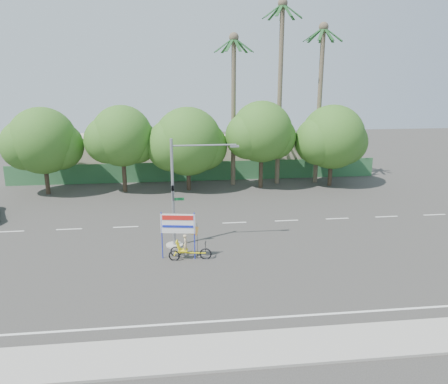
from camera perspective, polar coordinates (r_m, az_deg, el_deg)
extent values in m
plane|color=#33302D|center=(25.19, -0.61, -10.22)|extent=(120.00, 120.00, 0.00)
cube|color=gray|center=(18.72, 2.02, -19.93)|extent=(50.00, 2.40, 0.12)
cube|color=#336B3D|center=(45.25, -3.55, 2.72)|extent=(38.00, 0.08, 2.00)
cube|color=beige|center=(49.98, -15.43, 4.57)|extent=(12.00, 8.00, 4.00)
cube|color=beige|center=(50.52, 5.26, 4.94)|extent=(14.00, 8.00, 3.60)
cylinder|color=#473828|center=(43.19, -22.17, 2.02)|extent=(0.40, 0.40, 3.52)
sphere|color=#245F1C|center=(42.63, -22.60, 6.21)|extent=(6.00, 6.00, 6.00)
sphere|color=#245F1C|center=(42.65, -20.67, 5.64)|extent=(4.32, 4.32, 4.32)
sphere|color=#245F1C|center=(42.82, -24.39, 5.62)|extent=(4.56, 4.56, 4.56)
cylinder|color=#473828|center=(41.83, -12.91, 2.53)|extent=(0.40, 0.40, 3.74)
sphere|color=#245F1C|center=(41.23, -13.19, 7.14)|extent=(5.60, 5.60, 5.60)
sphere|color=#245F1C|center=(41.49, -11.36, 6.46)|extent=(4.03, 4.03, 4.03)
sphere|color=#245F1C|center=(41.20, -14.95, 6.54)|extent=(4.26, 4.26, 4.26)
cylinder|color=#473828|center=(41.65, -4.66, 2.51)|extent=(0.40, 0.40, 3.30)
sphere|color=#245F1C|center=(41.09, -4.75, 6.59)|extent=(6.40, 6.40, 6.40)
sphere|color=#245F1C|center=(41.55, -2.75, 5.99)|extent=(4.61, 4.61, 4.61)
sphere|color=#245F1C|center=(40.87, -6.75, 6.06)|extent=(4.86, 4.86, 4.86)
cylinder|color=#473828|center=(42.41, 4.84, 3.13)|extent=(0.40, 0.40, 3.87)
sphere|color=#245F1C|center=(41.81, 4.95, 7.85)|extent=(5.80, 5.80, 5.80)
sphere|color=#245F1C|center=(42.46, 6.59, 7.09)|extent=(4.18, 4.18, 4.18)
sphere|color=#245F1C|center=(41.37, 3.22, 7.31)|extent=(4.41, 4.41, 4.41)
cylinder|color=#473828|center=(44.38, 13.74, 3.00)|extent=(0.40, 0.40, 3.43)
sphere|color=#245F1C|center=(43.84, 14.00, 6.99)|extent=(6.20, 6.20, 6.20)
sphere|color=#245F1C|center=(44.70, 15.50, 6.33)|extent=(4.46, 4.46, 4.46)
sphere|color=#245F1C|center=(43.18, 12.34, 6.55)|extent=(4.71, 4.71, 4.71)
cylinder|color=#70604C|center=(43.43, 7.28, 12.10)|extent=(0.44, 0.44, 17.00)
sphere|color=#70604C|center=(43.79, 7.69, 23.27)|extent=(0.90, 0.90, 0.90)
cube|color=#1C4C21|center=(43.94, 8.94, 22.33)|extent=(1.91, 0.28, 1.36)
cube|color=#1C4C21|center=(44.47, 8.42, 22.26)|extent=(1.65, 1.44, 1.36)
cube|color=#1C4C21|center=(44.64, 7.56, 22.27)|extent=(0.61, 1.93, 1.36)
cube|color=#1C4C21|center=(44.39, 6.74, 22.33)|extent=(1.20, 1.80, 1.36)
cube|color=#1C4C21|center=(43.82, 6.33, 22.44)|extent=(1.89, 0.92, 1.36)
cube|color=#1C4C21|center=(43.19, 6.54, 22.53)|extent=(1.89, 0.92, 1.36)
cube|color=#1C4C21|center=(42.81, 7.28, 22.58)|extent=(1.20, 1.80, 1.36)
cube|color=#1C4C21|center=(42.85, 8.21, 22.54)|extent=(0.61, 1.93, 1.36)
cube|color=#1C4C21|center=(43.30, 8.87, 22.44)|extent=(1.65, 1.44, 1.36)
cylinder|color=#70604C|center=(44.62, 12.32, 10.67)|extent=(0.44, 0.44, 15.00)
sphere|color=#70604C|center=(44.69, 12.90, 20.29)|extent=(0.90, 0.90, 0.90)
cube|color=#1C4C21|center=(44.94, 14.04, 19.35)|extent=(1.91, 0.28, 1.36)
cube|color=#1C4C21|center=(45.44, 13.49, 19.33)|extent=(1.65, 1.44, 1.36)
cube|color=#1C4C21|center=(45.56, 12.64, 19.37)|extent=(0.61, 1.93, 1.36)
cube|color=#1C4C21|center=(45.25, 11.89, 19.44)|extent=(1.20, 1.80, 1.36)
cube|color=#1C4C21|center=(44.66, 11.56, 19.52)|extent=(1.89, 0.92, 1.36)
cube|color=#1C4C21|center=(44.05, 11.84, 19.56)|extent=(1.89, 0.92, 1.36)
cube|color=#1C4C21|center=(43.71, 12.60, 19.56)|extent=(1.20, 1.80, 1.36)
cube|color=#1C4C21|center=(43.81, 13.48, 19.50)|extent=(0.61, 1.93, 1.36)
cube|color=#1C4C21|center=(44.30, 14.05, 19.41)|extent=(1.65, 1.44, 1.36)
cylinder|color=#70604C|center=(42.68, 1.25, 10.14)|extent=(0.44, 0.44, 14.00)
sphere|color=#70604C|center=(42.62, 1.30, 19.56)|extent=(0.90, 0.90, 0.90)
cube|color=#1C4C21|center=(42.72, 2.62, 18.65)|extent=(1.91, 0.28, 1.36)
cube|color=#1C4C21|center=(43.28, 2.18, 18.61)|extent=(1.65, 1.44, 1.36)
cube|color=#1C4C21|center=(43.52, 1.34, 18.60)|extent=(0.61, 1.93, 1.36)
cube|color=#1C4C21|center=(43.32, 0.49, 18.62)|extent=(1.20, 1.80, 1.36)
cube|color=#1C4C21|center=(42.78, -0.01, 18.66)|extent=(1.89, 0.92, 1.36)
cube|color=#1C4C21|center=(42.15, 0.10, 18.71)|extent=(1.89, 0.92, 1.36)
cube|color=#1C4C21|center=(41.71, 0.79, 18.74)|extent=(1.20, 1.80, 1.36)
cube|color=#1C4C21|center=(41.69, 1.72, 18.74)|extent=(0.61, 1.93, 1.36)
cube|color=#1C4C21|center=(42.09, 2.45, 18.70)|extent=(1.65, 1.44, 1.36)
cylinder|color=gray|center=(28.71, -6.48, -6.90)|extent=(1.10, 1.10, 0.10)
cylinder|color=gray|center=(27.60, -6.70, -0.25)|extent=(0.18, 0.18, 7.00)
cylinder|color=gray|center=(27.01, -2.63, 6.13)|extent=(4.00, 0.10, 0.10)
cube|color=gray|center=(27.23, 1.39, 6.00)|extent=(0.55, 0.20, 0.12)
imported|color=black|center=(27.36, -6.70, -0.17)|extent=(0.16, 0.20, 1.00)
cube|color=#14662D|center=(27.69, -5.95, -0.92)|extent=(0.70, 0.04, 0.18)
torus|color=black|center=(26.53, -2.42, -8.09)|extent=(0.74, 0.21, 0.74)
torus|color=black|center=(27.04, -6.30, -7.76)|extent=(0.69, 0.19, 0.69)
torus|color=black|center=(26.49, -6.50, -8.27)|extent=(0.69, 0.19, 0.69)
cube|color=yellow|center=(26.60, -4.42, -7.90)|extent=(1.83, 0.37, 0.07)
cube|color=yellow|center=(26.75, -6.40, -7.97)|extent=(0.17, 0.65, 0.05)
cube|color=yellow|center=(26.60, -5.37, -7.57)|extent=(0.61, 0.54, 0.07)
cube|color=yellow|center=(26.52, -6.02, -6.95)|extent=(0.32, 0.49, 0.59)
cylinder|color=black|center=(26.36, -2.43, -7.22)|extent=(0.04, 0.04, 0.60)
cube|color=black|center=(26.25, -2.44, -6.63)|extent=(0.12, 0.49, 0.04)
imported|color=#CCB284|center=(26.42, -5.04, -6.76)|extent=(0.35, 0.47, 1.17)
cylinder|color=#1A29C9|center=(26.45, -8.11, -5.64)|extent=(0.07, 0.07, 2.93)
cylinder|color=#1A29C9|center=(26.16, -3.88, -5.76)|extent=(0.07, 0.07, 2.93)
cube|color=white|center=(26.03, -6.05, -4.14)|extent=(2.04, 0.40, 1.20)
cube|color=red|center=(25.87, -6.09, -3.37)|extent=(1.82, 0.32, 0.28)
cube|color=#1A29C9|center=(26.05, -6.06, -4.50)|extent=(1.82, 0.32, 0.15)
cylinder|color=black|center=(26.26, -3.51, -6.43)|extent=(0.03, 0.03, 2.28)
cube|color=red|center=(26.05, -4.37, -4.96)|extent=(0.95, 0.18, 0.71)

